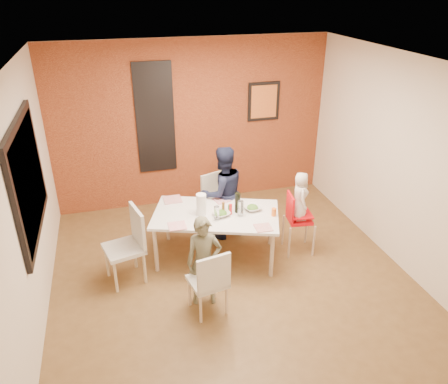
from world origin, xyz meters
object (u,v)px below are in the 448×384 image
object	(u,v)px
child_near	(204,262)
toddler	(300,196)
chair_near	(210,280)
high_chair	(297,217)
child_far	(223,193)
chair_left	(130,241)
wine_bottle	(238,203)
chair_far	(217,199)
paper_towel_roll	(201,205)
dining_table	(216,217)

from	to	relation	value
child_near	toddler	xyz separation A→B (m)	(1.49, 0.71, 0.30)
chair_near	high_chair	world-z (taller)	high_chair
child_near	child_far	bearing A→B (deg)	75.64
chair_left	child_far	size ratio (longest dim) A/B	0.70
wine_bottle	chair_far	bearing A→B (deg)	95.56
high_chair	chair_near	bearing A→B (deg)	130.92
paper_towel_roll	chair_near	bearing A→B (deg)	-97.91
high_chair	wine_bottle	xyz separation A→B (m)	(-0.82, 0.10, 0.29)
high_chair	toddler	size ratio (longest dim) A/B	1.31
child_far	wine_bottle	size ratio (longest dim) A/B	5.03
dining_table	paper_towel_roll	size ratio (longest dim) A/B	6.30
dining_table	chair_near	bearing A→B (deg)	-107.50
dining_table	chair_left	world-z (taller)	chair_left
chair_near	toddler	world-z (taller)	toddler
high_chair	dining_table	bearing A→B (deg)	90.49
chair_near	chair_left	xyz separation A→B (m)	(-0.80, 0.92, 0.07)
high_chair	toddler	xyz separation A→B (m)	(0.02, -0.01, 0.33)
chair_near	chair_far	bearing A→B (deg)	-117.62
toddler	paper_towel_roll	world-z (taller)	toddler
dining_table	chair_far	bearing A→B (deg)	74.80
child_near	high_chair	bearing A→B (deg)	34.79
chair_near	toddler	bearing A→B (deg)	-158.40
high_chair	child_near	distance (m)	1.63
high_chair	wine_bottle	distance (m)	0.88
high_chair	child_far	distance (m)	1.12
chair_near	paper_towel_roll	bearing A→B (deg)	-108.98
dining_table	high_chair	bearing A→B (deg)	-7.24
wine_bottle	child_far	bearing A→B (deg)	95.07
chair_left	wine_bottle	world-z (taller)	chair_left
dining_table	toddler	world-z (taller)	toddler
chair_left	toddler	distance (m)	2.30
dining_table	high_chair	distance (m)	1.12
paper_towel_roll	dining_table	bearing A→B (deg)	-6.76
high_chair	toddler	distance (m)	0.33
child_far	toddler	world-z (taller)	child_far
child_far	paper_towel_roll	xyz separation A→B (m)	(-0.43, -0.51, 0.13)
chair_far	high_chair	xyz separation A→B (m)	(0.90, -0.91, 0.04)
chair_far	child_near	xyz separation A→B (m)	(-0.57, -1.63, 0.07)
chair_far	high_chair	size ratio (longest dim) A/B	0.99
child_far	chair_left	bearing A→B (deg)	15.23
paper_towel_roll	child_far	bearing A→B (deg)	50.33
child_near	wine_bottle	world-z (taller)	child_near
chair_far	wine_bottle	size ratio (longest dim) A/B	3.15
wine_bottle	paper_towel_roll	bearing A→B (deg)	172.79
child_far	wine_bottle	bearing A→B (deg)	83.33
chair_near	chair_left	bearing A→B (deg)	-59.99
chair_near	child_far	size ratio (longest dim) A/B	0.61
child_near	dining_table	bearing A→B (deg)	76.07
chair_far	toddler	distance (m)	1.35
chair_near	chair_left	distance (m)	1.23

